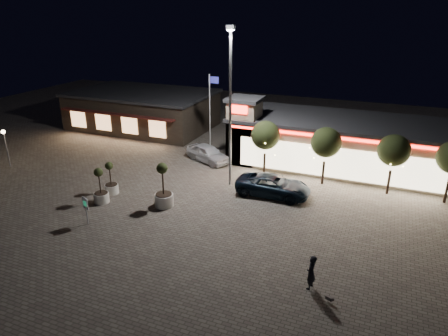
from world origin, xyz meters
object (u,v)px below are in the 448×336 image
at_px(planter_left, 111,184).
at_px(valet_sign, 86,206).
at_px(white_sedan, 208,153).
at_px(planter_mid, 101,192).
at_px(pickup_truck, 273,186).
at_px(pedestrian, 311,272).

bearing_deg(planter_left, valet_sign, -71.83).
bearing_deg(white_sedan, planter_mid, -174.90).
bearing_deg(white_sedan, planter_left, -179.50).
relative_size(white_sedan, valet_sign, 2.42).
relative_size(pickup_truck, planter_mid, 2.08).
distance_m(pedestrian, planter_left, 17.44).
bearing_deg(valet_sign, pickup_truck, 41.60).
distance_m(white_sedan, planter_mid, 11.46).
relative_size(white_sedan, planter_mid, 1.72).
bearing_deg(pickup_truck, planter_mid, 117.03).
height_order(white_sedan, valet_sign, valet_sign).
relative_size(white_sedan, planter_left, 1.81).
bearing_deg(planter_mid, valet_sign, -68.01).
xyz_separation_m(pickup_truck, pedestrian, (4.83, -9.98, 0.16)).
bearing_deg(pedestrian, pickup_truck, -144.58).
relative_size(planter_mid, valet_sign, 1.41).
distance_m(planter_left, planter_mid, 1.64).
xyz_separation_m(pedestrian, planter_left, (-16.54, 5.51, -0.15)).
relative_size(pickup_truck, pedestrian, 2.99).
distance_m(pedestrian, valet_sign, 15.07).
bearing_deg(planter_left, planter_mid, -79.37).
xyz_separation_m(pedestrian, valet_sign, (-15.04, 0.92, 0.41)).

